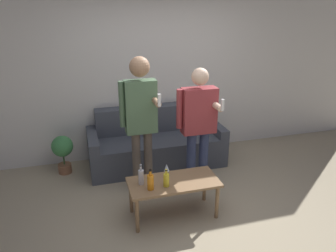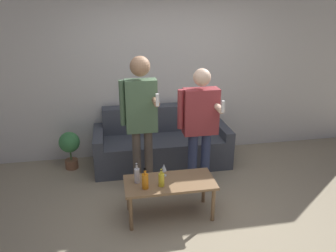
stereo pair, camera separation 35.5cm
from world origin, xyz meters
TOP-DOWN VIEW (x-y plane):
  - ground_plane at (0.00, 0.00)m, footprint 16.00×16.00m
  - wall_back at (0.00, 2.00)m, footprint 8.00×0.06m
  - couch at (-0.12, 1.59)m, footprint 2.02×0.81m
  - coffee_table at (-0.25, 0.23)m, footprint 1.03×0.48m
  - bottle_orange at (-0.61, 0.27)m, footprint 0.06×0.06m
  - bottle_green at (-0.36, 0.15)m, footprint 0.07×0.07m
  - bottle_dark at (-0.54, 0.13)m, footprint 0.07×0.07m
  - wine_glass_near at (-0.29, 0.37)m, footprint 0.07×0.07m
  - person_standing_left at (-0.50, 0.78)m, footprint 0.44×0.44m
  - person_standing_right at (0.24, 0.78)m, footprint 0.52×0.42m
  - potted_plant at (-1.49, 1.63)m, footprint 0.30×0.30m

SIDE VIEW (x-z plane):
  - ground_plane at x=0.00m, z-range 0.00..0.00m
  - couch at x=-0.12m, z-range -0.12..0.73m
  - potted_plant at x=-1.49m, z-range 0.08..0.66m
  - coffee_table at x=-0.25m, z-range 0.17..0.62m
  - bottle_green at x=-0.36m, z-range 0.43..0.64m
  - bottle_dark at x=-0.54m, z-range 0.43..0.67m
  - bottle_orange at x=-0.61m, z-range 0.43..0.67m
  - wine_glass_near at x=-0.29m, z-range 0.48..0.63m
  - person_standing_right at x=0.24m, z-range 0.14..1.75m
  - person_standing_left at x=-0.50m, z-range 0.19..1.98m
  - wall_back at x=0.00m, z-range 0.00..2.70m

